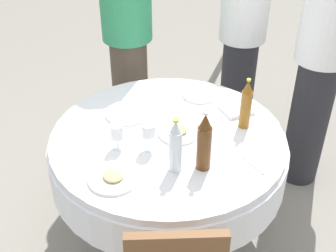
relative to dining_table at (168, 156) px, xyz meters
name	(u,v)px	position (x,y,z in m)	size (l,w,h in m)	color
ground_plane	(168,229)	(0.00, 0.00, -0.59)	(10.00, 10.00, 0.00)	gray
dining_table	(168,156)	(0.00, 0.00, 0.00)	(1.30, 1.30, 0.74)	white
bottle_clear_south	(175,147)	(-0.28, 0.08, 0.29)	(0.06, 0.06, 0.29)	silver
bottle_brown_north	(204,143)	(-0.32, -0.05, 0.30)	(0.07, 0.07, 0.32)	#593314
bottle_amber_rear	(246,105)	(-0.09, -0.42, 0.29)	(0.06, 0.06, 0.30)	#8C5619
wine_glass_front	(117,132)	(-0.01, 0.28, 0.25)	(0.07, 0.07, 0.14)	white
wine_glass_right	(149,131)	(-0.08, 0.14, 0.26)	(0.07, 0.07, 0.15)	white
plate_near	(178,132)	(-0.02, -0.05, 0.16)	(0.22, 0.22, 0.04)	white
plate_outer	(113,177)	(-0.24, 0.38, 0.16)	(0.24, 0.24, 0.04)	white
plate_mid	(127,113)	(0.27, 0.14, 0.16)	(0.25, 0.25, 0.02)	white
plate_inner	(200,94)	(0.30, -0.34, 0.16)	(0.22, 0.22, 0.02)	white
fork_north	(252,164)	(-0.39, -0.28, 0.15)	(0.18, 0.02, 0.01)	silver
folded_napkin	(236,109)	(0.06, -0.46, 0.16)	(0.16, 0.16, 0.02)	white
person_south	(242,37)	(0.79, -0.92, 0.25)	(0.34, 0.34, 1.60)	#26262B
person_north	(128,41)	(0.92, -0.09, 0.30)	(0.34, 0.34, 1.70)	#4C3F33
person_rear	(321,64)	(0.13, -1.08, 0.30)	(0.34, 0.34, 1.70)	#26262B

